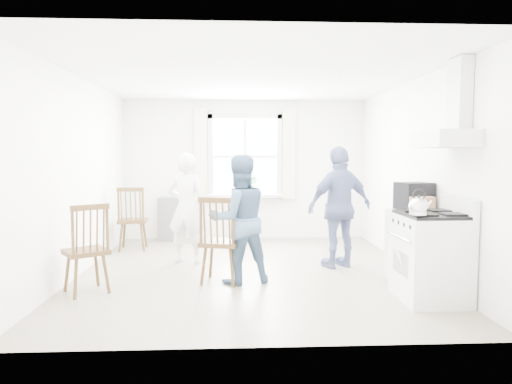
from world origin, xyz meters
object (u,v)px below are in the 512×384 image
at_px(windsor_chair_b, 218,231).
at_px(person_left, 187,208).
at_px(low_cabinet, 412,246).
at_px(person_right, 340,207).
at_px(person_mid, 239,219).
at_px(windsor_chair_a, 132,212).
at_px(gas_stove, 431,256).
at_px(stereo_stack, 414,196).
at_px(windsor_chair_c, 89,239).

distance_m(windsor_chair_b, person_left, 1.28).
relative_size(low_cabinet, person_right, 0.53).
xyz_separation_m(windsor_chair_b, person_mid, (0.25, 0.09, 0.13)).
bearing_deg(windsor_chair_a, low_cabinet, -28.00).
xyz_separation_m(low_cabinet, windsor_chair_b, (-2.38, -0.00, 0.21)).
distance_m(gas_stove, windsor_chair_b, 2.42).
relative_size(gas_stove, stereo_stack, 2.54).
xyz_separation_m(gas_stove, windsor_chair_b, (-2.31, 0.70, 0.18)).
height_order(windsor_chair_b, windsor_chair_c, windsor_chair_b).
height_order(windsor_chair_b, person_mid, person_mid).
bearing_deg(windsor_chair_b, stereo_stack, 0.98).
bearing_deg(windsor_chair_a, gas_stove, -35.96).
relative_size(windsor_chair_b, person_mid, 0.69).
height_order(windsor_chair_b, person_left, person_left).
bearing_deg(stereo_stack, person_mid, 178.64).
bearing_deg(person_right, stereo_stack, 113.10).
bearing_deg(person_right, windsor_chair_c, -0.41).
bearing_deg(person_left, person_right, -174.70).
bearing_deg(person_right, person_mid, 6.28).
distance_m(gas_stove, person_mid, 2.22).
bearing_deg(windsor_chair_c, windsor_chair_b, 13.13).
height_order(windsor_chair_c, person_mid, person_mid).
height_order(low_cabinet, windsor_chair_a, windsor_chair_a).
bearing_deg(stereo_stack, person_right, 133.81).
bearing_deg(windsor_chair_c, low_cabinet, 5.06).
relative_size(windsor_chair_a, windsor_chair_b, 0.98).
xyz_separation_m(stereo_stack, person_mid, (-2.16, 0.05, -0.28)).
bearing_deg(gas_stove, person_mid, 159.02).
xyz_separation_m(gas_stove, windsor_chair_a, (-3.80, 2.76, 0.16)).
bearing_deg(person_left, windsor_chair_b, 127.66).
height_order(low_cabinet, person_left, person_left).
distance_m(person_left, person_mid, 1.32).
height_order(gas_stove, windsor_chair_a, gas_stove).
distance_m(low_cabinet, windsor_chair_a, 4.39).
bearing_deg(stereo_stack, low_cabinet, -126.54).
distance_m(gas_stove, windsor_chair_a, 4.70).
xyz_separation_m(windsor_chair_b, windsor_chair_c, (-1.44, -0.33, -0.03)).
relative_size(person_mid, person_right, 0.93).
height_order(gas_stove, low_cabinet, gas_stove).
xyz_separation_m(windsor_chair_a, person_right, (3.16, -1.25, 0.20)).
relative_size(windsor_chair_a, person_right, 0.63).
bearing_deg(person_right, person_left, -30.24).
height_order(person_mid, person_right, person_right).
distance_m(stereo_stack, person_mid, 2.17).
bearing_deg(person_right, windsor_chair_a, -42.26).
distance_m(stereo_stack, person_left, 3.13).
distance_m(low_cabinet, windsor_chair_b, 2.39).
xyz_separation_m(windsor_chair_c, person_mid, (1.69, 0.43, 0.15)).
bearing_deg(windsor_chair_a, windsor_chair_c, -88.65).
bearing_deg(gas_stove, low_cabinet, 84.32).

